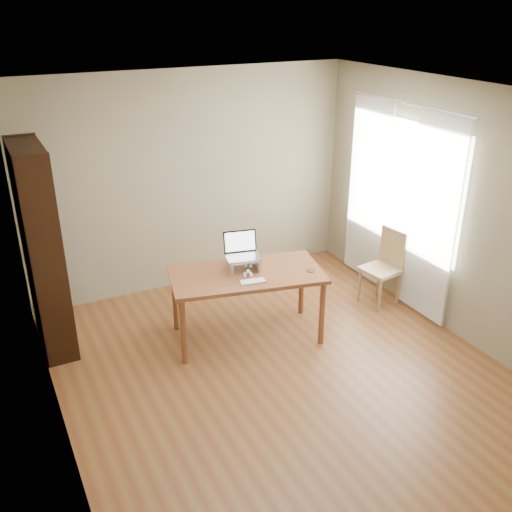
{
  "coord_description": "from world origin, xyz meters",
  "views": [
    {
      "loc": [
        -2.28,
        -3.92,
        3.3
      ],
      "look_at": [
        0.08,
        0.73,
        0.92
      ],
      "focal_mm": 40.0,
      "sensor_mm": 36.0,
      "label": 1
    }
  ],
  "objects_px": {
    "keyboard": "(253,281)",
    "chair": "(386,264)",
    "laptop": "(240,250)",
    "cat": "(245,263)",
    "bookshelf": "(43,250)",
    "desk": "(247,280)"
  },
  "relations": [
    {
      "from": "keyboard",
      "to": "chair",
      "type": "xyz_separation_m",
      "value": [
        1.82,
        0.19,
        -0.29
      ]
    },
    {
      "from": "laptop",
      "to": "chair",
      "type": "height_order",
      "value": "laptop"
    },
    {
      "from": "cat",
      "to": "chair",
      "type": "xyz_separation_m",
      "value": [
        1.74,
        -0.14,
        -0.33
      ]
    },
    {
      "from": "bookshelf",
      "to": "laptop",
      "type": "height_order",
      "value": "bookshelf"
    },
    {
      "from": "laptop",
      "to": "cat",
      "type": "relative_size",
      "value": 0.82
    },
    {
      "from": "desk",
      "to": "chair",
      "type": "relative_size",
      "value": 1.9
    },
    {
      "from": "laptop",
      "to": "keyboard",
      "type": "relative_size",
      "value": 1.41
    },
    {
      "from": "desk",
      "to": "keyboard",
      "type": "height_order",
      "value": "keyboard"
    },
    {
      "from": "laptop",
      "to": "cat",
      "type": "distance_m",
      "value": 0.14
    },
    {
      "from": "desk",
      "to": "keyboard",
      "type": "bearing_deg",
      "value": -87.92
    },
    {
      "from": "keyboard",
      "to": "cat",
      "type": "height_order",
      "value": "cat"
    },
    {
      "from": "bookshelf",
      "to": "keyboard",
      "type": "distance_m",
      "value": 2.07
    },
    {
      "from": "cat",
      "to": "laptop",
      "type": "bearing_deg",
      "value": 166.3
    },
    {
      "from": "keyboard",
      "to": "chair",
      "type": "bearing_deg",
      "value": 16.01
    },
    {
      "from": "laptop",
      "to": "cat",
      "type": "height_order",
      "value": "laptop"
    },
    {
      "from": "chair",
      "to": "desk",
      "type": "bearing_deg",
      "value": 170.9
    },
    {
      "from": "desk",
      "to": "chair",
      "type": "xyz_separation_m",
      "value": [
        1.78,
        -0.03,
        -0.19
      ]
    },
    {
      "from": "keyboard",
      "to": "chair",
      "type": "relative_size",
      "value": 0.31
    },
    {
      "from": "keyboard",
      "to": "chair",
      "type": "height_order",
      "value": "chair"
    },
    {
      "from": "bookshelf",
      "to": "cat",
      "type": "bearing_deg",
      "value": -20.29
    },
    {
      "from": "bookshelf",
      "to": "desk",
      "type": "xyz_separation_m",
      "value": [
        1.82,
        -0.8,
        -0.39
      ]
    },
    {
      "from": "cat",
      "to": "bookshelf",
      "type": "bearing_deg",
      "value": -176.3
    }
  ]
}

